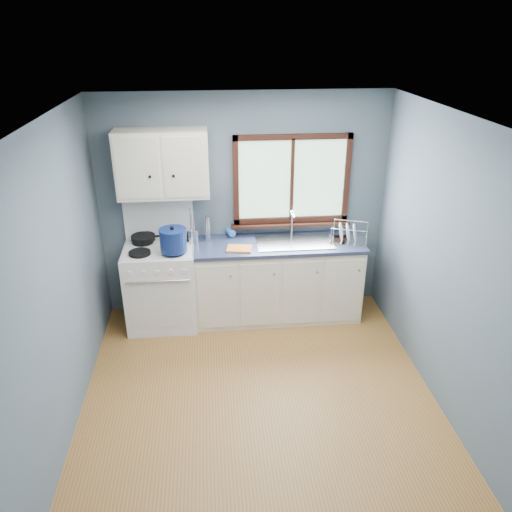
{
  "coord_description": "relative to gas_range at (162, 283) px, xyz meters",
  "views": [
    {
      "loc": [
        -0.38,
        -3.5,
        3.14
      ],
      "look_at": [
        0.05,
        0.9,
        1.05
      ],
      "focal_mm": 35.0,
      "sensor_mm": 36.0,
      "label": 1
    }
  ],
  "objects": [
    {
      "name": "base_cabinets",
      "position": [
        1.31,
        0.02,
        -0.08
      ],
      "size": [
        1.85,
        0.6,
        0.88
      ],
      "color": "#EEE6CD",
      "rests_on": "floor"
    },
    {
      "name": "wall_front",
      "position": [
        0.95,
        -3.28,
        0.76
      ],
      "size": [
        3.2,
        0.02,
        2.5
      ],
      "primitive_type": "cube",
      "color": "slate",
      "rests_on": "ground"
    },
    {
      "name": "gas_range",
      "position": [
        0.0,
        0.0,
        0.0
      ],
      "size": [
        0.76,
        0.69,
        1.36
      ],
      "color": "white",
      "rests_on": "floor"
    },
    {
      "name": "window",
      "position": [
        1.48,
        0.3,
        0.98
      ],
      "size": [
        1.36,
        0.1,
        1.03
      ],
      "color": "#9EC6A8",
      "rests_on": "wall_back"
    },
    {
      "name": "dish_towel",
      "position": [
        0.87,
        -0.12,
        0.44
      ],
      "size": [
        0.29,
        0.23,
        0.02
      ],
      "primitive_type": "cube",
      "rotation": [
        0.0,
        0.0,
        -0.18
      ],
      "color": "orange",
      "rests_on": "countertop"
    },
    {
      "name": "upper_cabinets",
      "position": [
        0.1,
        0.15,
        1.31
      ],
      "size": [
        0.95,
        0.35,
        0.7
      ],
      "color": "#EEE6CD",
      "rests_on": "wall_back"
    },
    {
      "name": "wall_right",
      "position": [
        2.56,
        -1.47,
        0.76
      ],
      "size": [
        0.02,
        3.6,
        2.5
      ],
      "primitive_type": "cube",
      "color": "slate",
      "rests_on": "ground"
    },
    {
      "name": "skillet",
      "position": [
        -0.17,
        0.15,
        0.49
      ],
      "size": [
        0.41,
        0.31,
        0.05
      ],
      "rotation": [
        0.0,
        0.0,
        0.18
      ],
      "color": "black",
      "rests_on": "gas_range"
    },
    {
      "name": "wall_back",
      "position": [
        0.95,
        0.34,
        0.76
      ],
      "size": [
        3.2,
        0.02,
        2.5
      ],
      "primitive_type": "cube",
      "color": "slate",
      "rests_on": "ground"
    },
    {
      "name": "utensil_crock",
      "position": [
        0.37,
        0.11,
        0.51
      ],
      "size": [
        0.15,
        0.15,
        0.4
      ],
      "rotation": [
        0.0,
        0.0,
        -0.23
      ],
      "color": "silver",
      "rests_on": "countertop"
    },
    {
      "name": "thermos",
      "position": [
        0.53,
        0.17,
        0.57
      ],
      "size": [
        0.07,
        0.07,
        0.28
      ],
      "primitive_type": "cylinder",
      "rotation": [
        0.0,
        0.0,
        -0.11
      ],
      "color": "silver",
      "rests_on": "countertop"
    },
    {
      "name": "sink",
      "position": [
        1.49,
        0.02,
        0.37
      ],
      "size": [
        0.84,
        0.46,
        0.44
      ],
      "color": "silver",
      "rests_on": "countertop"
    },
    {
      "name": "countertop",
      "position": [
        1.31,
        0.02,
        0.41
      ],
      "size": [
        1.89,
        0.64,
        0.04
      ],
      "primitive_type": "cube",
      "color": "#222A44",
      "rests_on": "base_cabinets"
    },
    {
      "name": "ceiling",
      "position": [
        0.95,
        -1.47,
        2.02
      ],
      "size": [
        3.2,
        3.6,
        0.02
      ],
      "primitive_type": "cube",
      "color": "white",
      "rests_on": "wall_back"
    },
    {
      "name": "dish_rack",
      "position": [
        2.09,
        -0.01,
        0.48
      ],
      "size": [
        0.47,
        0.42,
        0.21
      ],
      "rotation": [
        0.0,
        0.0,
        -0.34
      ],
      "color": "silver",
      "rests_on": "countertop"
    },
    {
      "name": "soap_bottle",
      "position": [
        0.81,
        0.2,
        0.54
      ],
      "size": [
        0.11,
        0.11,
        0.24
      ],
      "primitive_type": "imported",
      "rotation": [
        0.0,
        0.0,
        0.32
      ],
      "color": "#306FBF",
      "rests_on": "countertop"
    },
    {
      "name": "stockpot",
      "position": [
        0.18,
        -0.17,
        0.59
      ],
      "size": [
        0.37,
        0.37,
        0.28
      ],
      "rotation": [
        0.0,
        0.0,
        0.36
      ],
      "color": "navy",
      "rests_on": "gas_range"
    },
    {
      "name": "floor",
      "position": [
        0.95,
        -1.47,
        -0.5
      ],
      "size": [
        3.2,
        3.6,
        0.02
      ],
      "primitive_type": "cube",
      "color": "#9F6B32",
      "rests_on": "ground"
    },
    {
      "name": "wall_left",
      "position": [
        -0.66,
        -1.47,
        0.76
      ],
      "size": [
        0.02,
        3.6,
        2.5
      ],
      "primitive_type": "cube",
      "color": "slate",
      "rests_on": "ground"
    }
  ]
}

